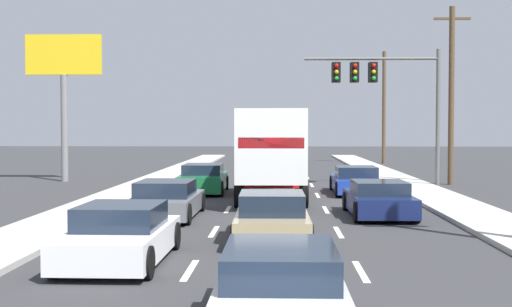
# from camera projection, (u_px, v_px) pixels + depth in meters

# --- Properties ---
(ground_plane) EXTENTS (140.00, 140.00, 0.00)m
(ground_plane) POSITION_uv_depth(u_px,v_px,m) (277.00, 188.00, 31.66)
(ground_plane) COLOR #333335
(sidewalk_right) EXTENTS (2.22, 80.00, 0.14)m
(sidewalk_right) POSITION_uv_depth(u_px,v_px,m) (439.00, 198.00, 26.45)
(sidewalk_right) COLOR #B2AFA8
(sidewalk_right) RESTS_ON ground_plane
(sidewalk_left) EXTENTS (2.22, 80.00, 0.14)m
(sidewalk_left) POSITION_uv_depth(u_px,v_px,m) (117.00, 197.00, 26.88)
(sidewalk_left) COLOR #B2AFA8
(sidewalk_left) RESTS_ON ground_plane
(lane_markings) EXTENTS (3.54, 52.00, 0.01)m
(lane_markings) POSITION_uv_depth(u_px,v_px,m) (277.00, 195.00, 28.39)
(lane_markings) COLOR silver
(lane_markings) RESTS_ON ground_plane
(car_green) EXTENTS (2.00, 4.36, 1.26)m
(car_green) POSITION_uv_depth(u_px,v_px,m) (203.00, 179.00, 29.41)
(car_green) COLOR #196B38
(car_green) RESTS_ON ground_plane
(car_gray) EXTENTS (2.04, 4.39, 1.18)m
(car_gray) POSITION_uv_depth(u_px,v_px,m) (166.00, 200.00, 21.31)
(car_gray) COLOR slate
(car_gray) RESTS_ON ground_plane
(car_white) EXTENTS (2.01, 4.25, 1.23)m
(car_white) POSITION_uv_depth(u_px,v_px,m) (121.00, 236.00, 14.24)
(car_white) COLOR white
(car_white) RESTS_ON ground_plane
(box_truck) EXTENTS (2.66, 7.97, 3.49)m
(box_truck) POSITION_uv_depth(u_px,v_px,m) (271.00, 149.00, 25.93)
(box_truck) COLOR white
(box_truck) RESTS_ON ground_plane
(car_tan) EXTENTS (1.94, 4.29, 1.24)m
(car_tan) POSITION_uv_depth(u_px,v_px,m) (272.00, 219.00, 16.98)
(car_tan) COLOR tan
(car_tan) RESTS_ON ground_plane
(car_silver) EXTENTS (1.82, 4.60, 1.25)m
(car_silver) POSITION_uv_depth(u_px,v_px,m) (280.00, 295.00, 9.14)
(car_silver) COLOR #B7BABF
(car_silver) RESTS_ON ground_plane
(car_blue) EXTENTS (2.03, 4.45, 1.18)m
(car_blue) POSITION_uv_depth(u_px,v_px,m) (356.00, 181.00, 29.05)
(car_blue) COLOR #1E389E
(car_blue) RESTS_ON ground_plane
(car_navy) EXTENTS (1.99, 4.16, 1.15)m
(car_navy) POSITION_uv_depth(u_px,v_px,m) (379.00, 200.00, 21.59)
(car_navy) COLOR #141E4C
(car_navy) RESTS_ON ground_plane
(traffic_signal_mast) EXTENTS (6.48, 0.69, 6.58)m
(traffic_signal_mast) POSITION_uv_depth(u_px,v_px,m) (376.00, 82.00, 32.20)
(traffic_signal_mast) COLOR #595B56
(traffic_signal_mast) RESTS_ON ground_plane
(utility_pole_mid) EXTENTS (1.80, 0.28, 8.82)m
(utility_pole_mid) POSITION_uv_depth(u_px,v_px,m) (451.00, 93.00, 33.42)
(utility_pole_mid) COLOR brown
(utility_pole_mid) RESTS_ON ground_plane
(utility_pole_far) EXTENTS (1.80, 0.28, 8.83)m
(utility_pole_far) POSITION_uv_depth(u_px,v_px,m) (384.00, 106.00, 53.12)
(utility_pole_far) COLOR brown
(utility_pole_far) RESTS_ON ground_plane
(roadside_billboard) EXTENTS (4.01, 0.36, 7.72)m
(roadside_billboard) POSITION_uv_depth(u_px,v_px,m) (64.00, 77.00, 35.41)
(roadside_billboard) COLOR slate
(roadside_billboard) RESTS_ON ground_plane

